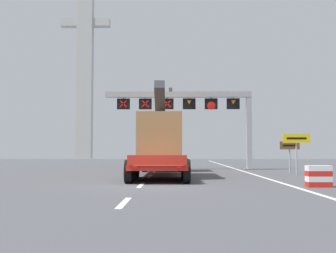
# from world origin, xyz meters

# --- Properties ---
(ground) EXTENTS (112.00, 112.00, 0.00)m
(ground) POSITION_xyz_m (0.00, 0.00, 0.00)
(ground) COLOR #4C4C51
(lane_markings) EXTENTS (0.20, 58.40, 0.01)m
(lane_markings) POSITION_xyz_m (-0.28, 21.90, 0.01)
(lane_markings) COLOR silver
(lane_markings) RESTS_ON ground
(edge_line_right) EXTENTS (0.20, 63.00, 0.01)m
(edge_line_right) POSITION_xyz_m (6.20, 12.00, 0.01)
(edge_line_right) COLOR silver
(edge_line_right) RESTS_ON ground
(overhead_lane_gantry) EXTENTS (11.90, 0.90, 6.52)m
(overhead_lane_gantry) POSITION_xyz_m (2.79, 15.08, 5.08)
(overhead_lane_gantry) COLOR #9EA0A5
(overhead_lane_gantry) RESTS_ON ground
(heavy_haul_truck_red) EXTENTS (3.08, 14.08, 5.30)m
(heavy_haul_truck_red) POSITION_xyz_m (0.35, 8.58, 1.99)
(heavy_haul_truck_red) COLOR red
(heavy_haul_truck_red) RESTS_ON ground
(exit_sign_yellow) EXTENTS (1.70, 0.15, 2.56)m
(exit_sign_yellow) POSITION_xyz_m (8.76, 7.90, 1.98)
(exit_sign_yellow) COLOR #9EA0A5
(exit_sign_yellow) RESTS_ON ground
(tourist_info_sign_brown) EXTENTS (1.31, 0.15, 2.12)m
(tourist_info_sign_brown) POSITION_xyz_m (8.89, 9.92, 1.60)
(tourist_info_sign_brown) COLOR #9EA0A5
(tourist_info_sign_brown) RESTS_ON ground
(crash_barrier_striped) EXTENTS (1.02, 0.53, 0.90)m
(crash_barrier_striped) POSITION_xyz_m (7.21, -0.59, 0.45)
(crash_barrier_striped) COLOR red
(crash_barrier_striped) RESTS_ON ground
(bridge_pylon_distant) EXTENTS (9.00, 2.00, 40.16)m
(bridge_pylon_distant) POSITION_xyz_m (-15.21, 57.40, 20.48)
(bridge_pylon_distant) COLOR #B7B7B2
(bridge_pylon_distant) RESTS_ON ground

